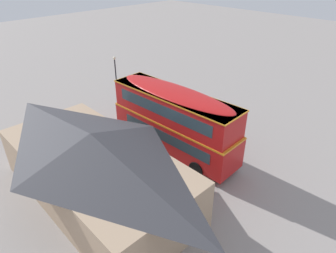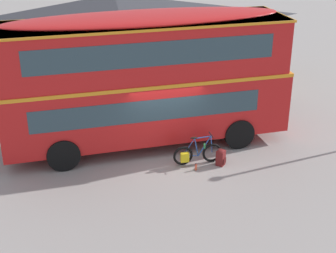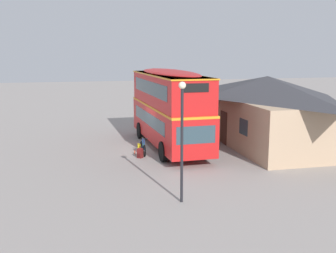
# 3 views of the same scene
# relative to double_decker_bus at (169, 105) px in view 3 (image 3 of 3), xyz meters

# --- Properties ---
(ground_plane) EXTENTS (120.00, 120.00, 0.00)m
(ground_plane) POSITION_rel_double_decker_bus_xyz_m (0.43, -1.17, -2.64)
(ground_plane) COLOR gray
(double_decker_bus) EXTENTS (10.04, 2.85, 4.79)m
(double_decker_bus) POSITION_rel_double_decker_bus_xyz_m (0.00, 0.00, 0.00)
(double_decker_bus) COLOR black
(double_decker_bus) RESTS_ON ground
(touring_bicycle) EXTENTS (1.70, 0.46, 1.03)m
(touring_bicycle) POSITION_rel_double_decker_bus_xyz_m (1.29, -1.91, -2.27)
(touring_bicycle) COLOR black
(touring_bicycle) RESTS_ON ground
(backpack_on_ground) EXTENTS (0.38, 0.38, 0.58)m
(backpack_on_ground) POSITION_rel_double_decker_bus_xyz_m (2.07, -2.19, -2.34)
(backpack_on_ground) COLOR maroon
(backpack_on_ground) RESTS_ON ground
(water_bottle_red_squeeze) EXTENTS (0.07, 0.07, 0.25)m
(water_bottle_red_squeeze) POSITION_rel_double_decker_bus_xyz_m (1.16, -2.33, -2.53)
(water_bottle_red_squeeze) COLOR #D84C33
(water_bottle_red_squeeze) RESTS_ON ground
(pub_building) EXTENTS (12.94, 6.45, 4.30)m
(pub_building) POSITION_rel_double_decker_bus_xyz_m (-0.12, 6.59, -0.45)
(pub_building) COLOR tan
(pub_building) RESTS_ON ground
(street_lamp) EXTENTS (0.28, 0.28, 4.74)m
(street_lamp) POSITION_rel_double_decker_bus_xyz_m (9.15, -1.79, 0.28)
(street_lamp) COLOR black
(street_lamp) RESTS_ON ground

